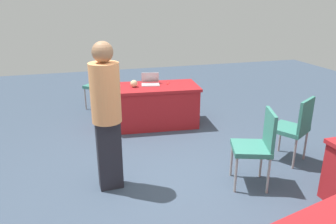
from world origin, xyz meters
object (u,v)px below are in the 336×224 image
(table_foreground, at_px, (152,105))
(person_presenter, at_px, (106,110))
(laptop_silver, at_px, (150,82))
(yarn_ball, at_px, (134,84))
(chair_by_pillar, at_px, (295,126))
(chair_near_front, at_px, (100,83))
(chair_tucked_left, at_px, (257,143))
(scissors_red, at_px, (168,83))

(table_foreground, distance_m, person_presenter, 2.21)
(laptop_silver, bearing_deg, yarn_ball, 27.72)
(laptop_silver, height_order, yarn_ball, laptop_silver)
(chair_by_pillar, bearing_deg, person_presenter, 147.92)
(chair_near_front, relative_size, chair_tucked_left, 0.99)
(chair_by_pillar, distance_m, scissors_red, 2.40)
(person_presenter, bearing_deg, chair_near_front, -95.81)
(laptop_silver, bearing_deg, chair_tucked_left, 118.05)
(person_presenter, relative_size, laptop_silver, 4.86)
(table_foreground, relative_size, person_presenter, 0.98)
(chair_by_pillar, relative_size, yarn_ball, 7.58)
(person_presenter, xyz_separation_m, scissors_red, (-1.30, -2.00, -0.26))
(person_presenter, height_order, scissors_red, person_presenter)
(chair_near_front, height_order, person_presenter, person_presenter)
(table_foreground, xyz_separation_m, person_presenter, (0.97, 1.89, 0.63))
(chair_by_pillar, height_order, scissors_red, chair_by_pillar)
(table_foreground, distance_m, chair_near_front, 1.47)
(chair_by_pillar, bearing_deg, scissors_red, 90.25)
(chair_near_front, bearing_deg, person_presenter, -142.89)
(chair_near_front, distance_m, person_presenter, 3.14)
(table_foreground, height_order, chair_near_front, chair_near_front)
(chair_by_pillar, distance_m, laptop_silver, 2.59)
(table_foreground, height_order, chair_tucked_left, chair_tucked_left)
(chair_tucked_left, relative_size, yarn_ball, 7.73)
(chair_tucked_left, height_order, chair_by_pillar, chair_tucked_left)
(scissors_red, bearing_deg, chair_tucked_left, 28.45)
(laptop_silver, xyz_separation_m, yarn_ball, (0.32, 0.10, 0.02))
(laptop_silver, bearing_deg, person_presenter, 74.98)
(table_foreground, relative_size, laptop_silver, 4.75)
(person_presenter, distance_m, laptop_silver, 2.24)
(chair_tucked_left, distance_m, chair_by_pillar, 0.91)
(chair_tucked_left, bearing_deg, table_foreground, 37.19)
(chair_tucked_left, height_order, laptop_silver, chair_tucked_left)
(chair_tucked_left, bearing_deg, yarn_ball, 43.65)
(table_foreground, distance_m, yarn_ball, 0.53)
(chair_near_front, height_order, chair_by_pillar, chair_near_front)
(chair_near_front, relative_size, yarn_ball, 7.66)
(table_foreground, relative_size, chair_near_front, 1.81)
(table_foreground, relative_size, scissors_red, 9.67)
(scissors_red, bearing_deg, chair_near_front, -114.96)
(person_presenter, bearing_deg, laptop_silver, -118.99)
(chair_tucked_left, bearing_deg, chair_by_pillar, -44.96)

